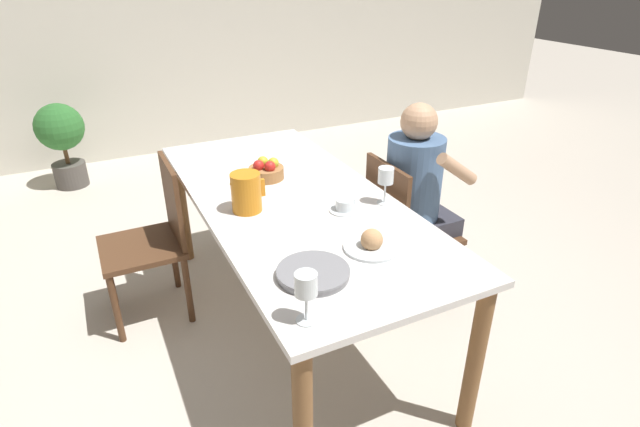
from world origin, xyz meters
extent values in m
plane|color=beige|center=(0.00, 0.00, 0.00)|extent=(20.00, 20.00, 0.00)
cube|color=beige|center=(0.00, 3.18, 1.30)|extent=(10.00, 0.06, 2.60)
cube|color=silver|center=(0.00, 0.00, 0.76)|extent=(0.88, 2.01, 0.03)
cylinder|color=brown|center=(0.38, -0.95, 0.37)|extent=(0.07, 0.07, 0.74)
cylinder|color=brown|center=(-0.38, 0.95, 0.37)|extent=(0.07, 0.07, 0.74)
cylinder|color=brown|center=(0.38, 0.95, 0.37)|extent=(0.07, 0.07, 0.74)
cylinder|color=#51331E|center=(0.89, 0.12, 0.21)|extent=(0.04, 0.04, 0.41)
cylinder|color=#51331E|center=(0.89, -0.25, 0.21)|extent=(0.04, 0.04, 0.41)
cylinder|color=#51331E|center=(0.52, 0.12, 0.21)|extent=(0.04, 0.04, 0.41)
cylinder|color=#51331E|center=(0.52, -0.25, 0.21)|extent=(0.04, 0.04, 0.41)
cube|color=#51331E|center=(0.70, -0.07, 0.43)|extent=(0.42, 0.42, 0.03)
cube|color=#51331E|center=(0.50, -0.07, 0.66)|extent=(0.03, 0.39, 0.44)
cylinder|color=#51331E|center=(-0.89, 0.27, 0.21)|extent=(0.04, 0.04, 0.41)
cylinder|color=#51331E|center=(-0.89, 0.64, 0.21)|extent=(0.04, 0.04, 0.41)
cylinder|color=#51331E|center=(-0.52, 0.27, 0.21)|extent=(0.04, 0.04, 0.41)
cylinder|color=#51331E|center=(-0.52, 0.64, 0.21)|extent=(0.04, 0.04, 0.41)
cube|color=#51331E|center=(-0.70, 0.46, 0.43)|extent=(0.42, 0.42, 0.03)
cube|color=#51331E|center=(-0.50, 0.46, 0.66)|extent=(0.03, 0.39, 0.44)
cylinder|color=#33333D|center=(0.85, 0.03, 0.22)|extent=(0.09, 0.09, 0.44)
cylinder|color=#33333D|center=(0.85, -0.13, 0.22)|extent=(0.09, 0.09, 0.44)
cube|color=#33333D|center=(0.77, -0.05, 0.49)|extent=(0.30, 0.34, 0.11)
cylinder|color=#4C6B93|center=(0.68, -0.05, 0.76)|extent=(0.30, 0.30, 0.46)
sphere|color=tan|center=(0.68, -0.05, 1.08)|extent=(0.19, 0.19, 0.19)
cylinder|color=tan|center=(0.78, -0.26, 0.88)|extent=(0.25, 0.06, 0.20)
cylinder|color=orange|center=(-0.24, -0.04, 0.86)|extent=(0.14, 0.14, 0.18)
cube|color=orange|center=(-0.17, -0.04, 0.87)|extent=(0.02, 0.02, 0.08)
cone|color=orange|center=(-0.30, -0.04, 0.94)|extent=(0.04, 0.04, 0.04)
cylinder|color=white|center=(0.37, -0.25, 0.78)|extent=(0.07, 0.07, 0.00)
cylinder|color=white|center=(0.37, -0.25, 0.83)|extent=(0.01, 0.01, 0.10)
cylinder|color=white|center=(0.37, -0.25, 0.92)|extent=(0.07, 0.07, 0.08)
cylinder|color=white|center=(-0.33, -0.88, 0.78)|extent=(0.07, 0.07, 0.00)
cylinder|color=white|center=(-0.33, -0.88, 0.83)|extent=(0.01, 0.01, 0.10)
cylinder|color=white|center=(-0.33, -0.88, 0.92)|extent=(0.07, 0.07, 0.08)
cylinder|color=orange|center=(-0.33, -0.88, 0.90)|extent=(0.06, 0.06, 0.04)
cylinder|color=silver|center=(0.16, -0.24, 0.78)|extent=(0.14, 0.14, 0.01)
cylinder|color=silver|center=(0.16, -0.24, 0.81)|extent=(0.08, 0.08, 0.05)
cube|color=silver|center=(0.21, -0.24, 0.81)|extent=(0.01, 0.01, 0.03)
cylinder|color=gray|center=(-0.20, -0.66, 0.78)|extent=(0.27, 0.27, 0.02)
cylinder|color=gray|center=(-0.20, -0.66, 0.80)|extent=(0.27, 0.27, 0.01)
cylinder|color=silver|center=(0.09, -0.58, 0.78)|extent=(0.23, 0.23, 0.01)
sphere|color=tan|center=(0.09, -0.58, 0.81)|extent=(0.09, 0.09, 0.09)
cylinder|color=#9E6B3D|center=(-0.03, 0.28, 0.80)|extent=(0.18, 0.18, 0.06)
sphere|color=gold|center=(0.01, 0.28, 0.85)|extent=(0.06, 0.06, 0.06)
sphere|color=gold|center=(-0.03, 0.32, 0.85)|extent=(0.06, 0.06, 0.06)
sphere|color=red|center=(-0.07, 0.28, 0.85)|extent=(0.06, 0.06, 0.06)
sphere|color=red|center=(-0.02, 0.24, 0.85)|extent=(0.06, 0.06, 0.06)
cylinder|color=#4C4742|center=(-1.03, 2.62, 0.11)|extent=(0.27, 0.27, 0.21)
cylinder|color=brown|center=(-1.03, 2.62, 0.29)|extent=(0.04, 0.04, 0.16)
sphere|color=#2D6B2D|center=(-1.03, 2.62, 0.54)|extent=(0.40, 0.40, 0.40)
camera|label=1|loc=(-0.85, -2.04, 1.81)|focal=28.00mm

